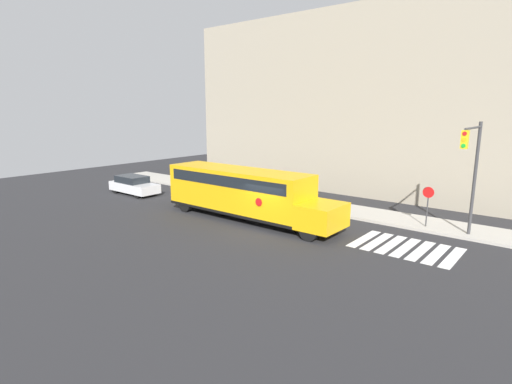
% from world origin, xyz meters
% --- Properties ---
extents(ground_plane, '(60.00, 60.00, 0.00)m').
position_xyz_m(ground_plane, '(0.00, 0.00, 0.00)').
color(ground_plane, '#28282B').
extents(sidewalk_strip, '(44.00, 3.00, 0.15)m').
position_xyz_m(sidewalk_strip, '(0.00, 6.50, 0.07)').
color(sidewalk_strip, '#B2ADA3').
rests_on(sidewalk_strip, ground).
extents(building_backdrop, '(32.00, 4.00, 13.86)m').
position_xyz_m(building_backdrop, '(0.00, 13.00, 6.93)').
color(building_backdrop, '#9E937F').
rests_on(building_backdrop, ground).
extents(crosswalk_stripes, '(4.70, 3.20, 0.01)m').
position_xyz_m(crosswalk_stripes, '(6.86, 2.00, 0.00)').
color(crosswalk_stripes, white).
rests_on(crosswalk_stripes, ground).
extents(school_bus, '(11.57, 2.57, 2.98)m').
position_xyz_m(school_bus, '(-2.50, 0.98, 1.72)').
color(school_bus, '#EAA80F').
rests_on(school_bus, ground).
extents(parked_car, '(4.36, 1.74, 1.42)m').
position_xyz_m(parked_car, '(-13.86, 1.03, 0.71)').
color(parked_car, silver).
rests_on(parked_car, ground).
extents(stop_sign, '(0.60, 0.10, 2.37)m').
position_xyz_m(stop_sign, '(6.66, 5.72, 1.53)').
color(stop_sign, '#38383A').
rests_on(stop_sign, ground).
extents(traffic_light, '(0.28, 3.33, 5.89)m').
position_xyz_m(traffic_light, '(8.80, 4.72, 3.88)').
color(traffic_light, '#38383A').
rests_on(traffic_light, ground).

